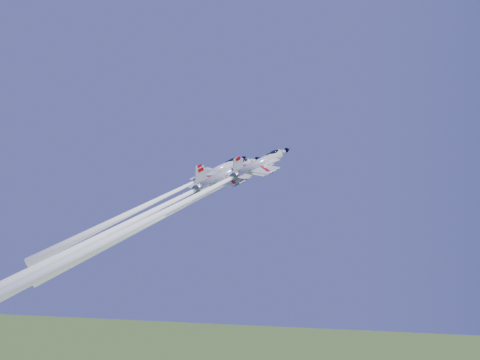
% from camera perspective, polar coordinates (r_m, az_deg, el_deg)
% --- Properties ---
extents(jet_lead, '(23.97, 37.81, 41.15)m').
position_cam_1_polar(jet_lead, '(101.82, -5.77, -2.56)').
color(jet_lead, silver).
extents(jet_left, '(20.80, 32.18, 32.65)m').
position_cam_1_polar(jet_left, '(100.49, -8.61, -2.01)').
color(jet_left, silver).
extents(jet_right, '(27.06, 42.90, 47.40)m').
position_cam_1_polar(jet_right, '(88.73, -8.05, -3.40)').
color(jet_right, silver).
extents(jet_slot, '(27.34, 42.77, 45.19)m').
position_cam_1_polar(jet_slot, '(91.64, -11.26, -4.27)').
color(jet_slot, silver).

